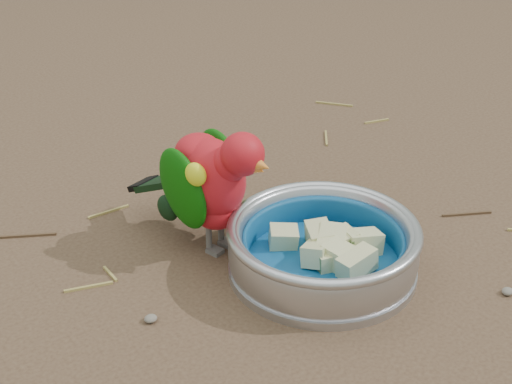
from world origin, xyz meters
TOP-DOWN VIEW (x-y plane):
  - ground at (0.00, 0.00)m, footprint 60.00×60.00m
  - food_bowl at (0.09, 0.02)m, footprint 0.21×0.21m
  - bowl_wall at (0.09, 0.02)m, footprint 0.21×0.21m
  - fruit_wedges at (0.09, 0.02)m, footprint 0.13×0.13m
  - lory_parrot at (0.02, 0.14)m, footprint 0.14×0.21m
  - ground_debris at (-0.05, 0.09)m, footprint 0.90×0.80m

SIDE VIEW (x-z plane):
  - ground at x=0.00m, z-range 0.00..0.00m
  - ground_debris at x=-0.05m, z-range 0.00..0.01m
  - food_bowl at x=0.09m, z-range 0.00..0.02m
  - fruit_wedges at x=0.09m, z-range 0.02..0.05m
  - bowl_wall at x=0.09m, z-range 0.02..0.06m
  - lory_parrot at x=0.02m, z-range 0.00..0.16m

